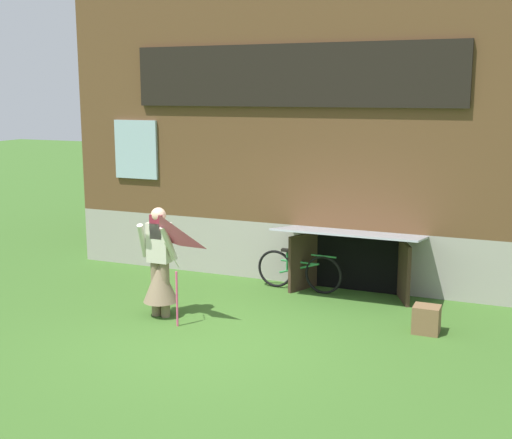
{
  "coord_description": "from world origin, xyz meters",
  "views": [
    {
      "loc": [
        3.88,
        -7.89,
        3.35
      ],
      "look_at": [
        0.01,
        1.42,
        1.42
      ],
      "focal_mm": 47.18,
      "sensor_mm": 36.0,
      "label": 1
    }
  ],
  "objects_px": {
    "kite": "(160,239)",
    "wooden_crate": "(426,319)",
    "bicycle_green": "(299,271)",
    "person": "(160,271)"
  },
  "relations": [
    {
      "from": "person",
      "to": "kite",
      "type": "distance_m",
      "value": 0.8
    },
    {
      "from": "wooden_crate",
      "to": "person",
      "type": "bearing_deg",
      "value": -168.11
    },
    {
      "from": "bicycle_green",
      "to": "person",
      "type": "bearing_deg",
      "value": -121.67
    },
    {
      "from": "wooden_crate",
      "to": "kite",
      "type": "bearing_deg",
      "value": -160.55
    },
    {
      "from": "kite",
      "to": "wooden_crate",
      "type": "relative_size",
      "value": 4.06
    },
    {
      "from": "person",
      "to": "wooden_crate",
      "type": "height_order",
      "value": "person"
    },
    {
      "from": "person",
      "to": "wooden_crate",
      "type": "distance_m",
      "value": 3.94
    },
    {
      "from": "bicycle_green",
      "to": "wooden_crate",
      "type": "bearing_deg",
      "value": -24.29
    },
    {
      "from": "kite",
      "to": "bicycle_green",
      "type": "distance_m",
      "value": 2.94
    },
    {
      "from": "person",
      "to": "bicycle_green",
      "type": "height_order",
      "value": "person"
    }
  ]
}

